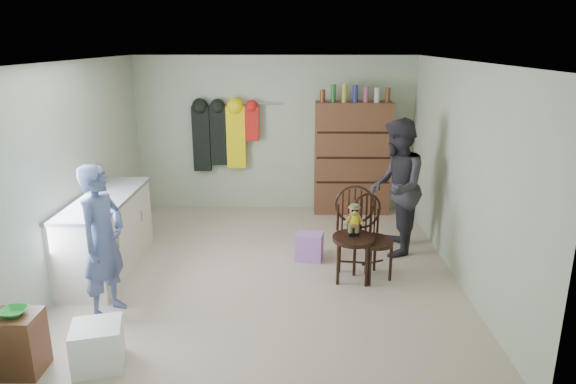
{
  "coord_description": "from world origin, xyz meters",
  "views": [
    {
      "loc": [
        0.34,
        -5.77,
        2.71
      ],
      "look_at": [
        0.25,
        0.2,
        0.95
      ],
      "focal_mm": 32.0,
      "sensor_mm": 36.0,
      "label": 1
    }
  ],
  "objects_px": {
    "chair_front": "(354,228)",
    "chair_far": "(371,234)",
    "dresser": "(352,157)",
    "counter": "(106,234)"
  },
  "relations": [
    {
      "from": "chair_front",
      "to": "dresser",
      "type": "height_order",
      "value": "dresser"
    },
    {
      "from": "dresser",
      "to": "counter",
      "type": "bearing_deg",
      "value": -144.32
    },
    {
      "from": "chair_far",
      "to": "dresser",
      "type": "relative_size",
      "value": 0.48
    },
    {
      "from": "chair_front",
      "to": "chair_far",
      "type": "bearing_deg",
      "value": 13.74
    },
    {
      "from": "chair_front",
      "to": "dresser",
      "type": "relative_size",
      "value": 0.53
    },
    {
      "from": "counter",
      "to": "dresser",
      "type": "bearing_deg",
      "value": 35.68
    },
    {
      "from": "counter",
      "to": "chair_front",
      "type": "height_order",
      "value": "chair_front"
    },
    {
      "from": "counter",
      "to": "dresser",
      "type": "height_order",
      "value": "dresser"
    },
    {
      "from": "chair_far",
      "to": "dresser",
      "type": "height_order",
      "value": "dresser"
    },
    {
      "from": "chair_far",
      "to": "dresser",
      "type": "xyz_separation_m",
      "value": [
        0.02,
        2.43,
        0.37
      ]
    }
  ]
}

